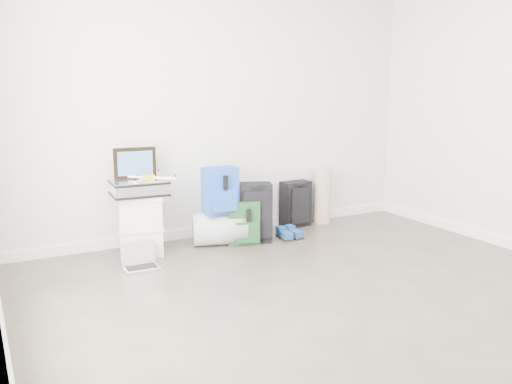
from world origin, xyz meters
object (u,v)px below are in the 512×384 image
duffel_bag (220,229)px  large_suitcase (253,213)px  briefcase (139,188)px  carry_on (296,204)px  laptop (140,262)px  boxes_stack (141,225)px

duffel_bag → large_suitcase: (0.34, -0.06, 0.14)m
briefcase → duffel_bag: 0.92m
large_suitcase → carry_on: large_suitcase is taller
duffel_bag → briefcase: bearing=-166.1°
duffel_bag → laptop: (-0.90, -0.30, -0.11)m
boxes_stack → carry_on: boxes_stack is taller
boxes_stack → large_suitcase: large_suitcase is taller
large_suitcase → laptop: bearing=-148.3°
boxes_stack → laptop: boxes_stack is taller
briefcase → carry_on: (1.83, 0.20, -0.38)m
boxes_stack → duffel_bag: 0.80m
carry_on → briefcase: bearing=-176.8°
duffel_bag → carry_on: carry_on is taller
briefcase → carry_on: size_ratio=0.96×
large_suitcase → laptop: large_suitcase is taller
boxes_stack → duffel_bag: (0.79, -0.05, -0.12)m
briefcase → large_suitcase: bearing=-2.2°
briefcase → laptop: 0.69m
boxes_stack → large_suitcase: size_ratio=0.95×
duffel_bag → large_suitcase: size_ratio=0.88×
boxes_stack → carry_on: (1.83, 0.20, -0.03)m
carry_on → laptop: size_ratio=1.67×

